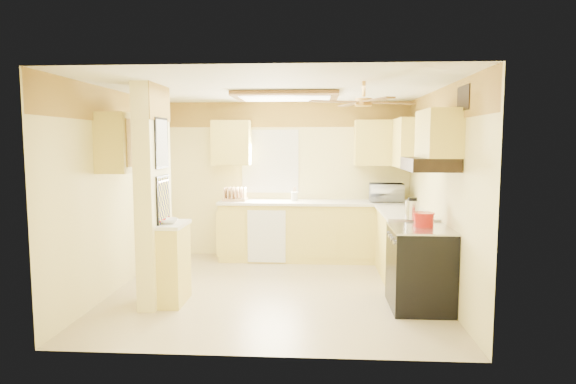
# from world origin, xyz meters

# --- Properties ---
(floor) EXTENTS (4.00, 4.00, 0.00)m
(floor) POSITION_xyz_m (0.00, 0.00, 0.00)
(floor) COLOR tan
(floor) RESTS_ON ground
(ceiling) EXTENTS (4.00, 4.00, 0.00)m
(ceiling) POSITION_xyz_m (0.00, 0.00, 2.50)
(ceiling) COLOR white
(ceiling) RESTS_ON wall_back
(wall_back) EXTENTS (4.00, 0.00, 4.00)m
(wall_back) POSITION_xyz_m (0.00, 1.90, 1.25)
(wall_back) COLOR #FEEF9B
(wall_back) RESTS_ON floor
(wall_front) EXTENTS (4.00, 0.00, 4.00)m
(wall_front) POSITION_xyz_m (0.00, -1.90, 1.25)
(wall_front) COLOR #FEEF9B
(wall_front) RESTS_ON floor
(wall_left) EXTENTS (0.00, 3.80, 3.80)m
(wall_left) POSITION_xyz_m (-2.00, 0.00, 1.25)
(wall_left) COLOR #FEEF9B
(wall_left) RESTS_ON floor
(wall_right) EXTENTS (0.00, 3.80, 3.80)m
(wall_right) POSITION_xyz_m (2.00, 0.00, 1.25)
(wall_right) COLOR #FEEF9B
(wall_right) RESTS_ON floor
(wallpaper_border) EXTENTS (4.00, 0.02, 0.40)m
(wallpaper_border) POSITION_xyz_m (0.00, 1.88, 2.30)
(wallpaper_border) COLOR #EBBA45
(wallpaper_border) RESTS_ON wall_back
(partition_column) EXTENTS (0.20, 0.70, 2.50)m
(partition_column) POSITION_xyz_m (-1.35, -0.55, 1.25)
(partition_column) COLOR #FEEF9B
(partition_column) RESTS_ON floor
(partition_ledge) EXTENTS (0.25, 0.55, 0.90)m
(partition_ledge) POSITION_xyz_m (-1.13, -0.55, 0.45)
(partition_ledge) COLOR #F5DA67
(partition_ledge) RESTS_ON floor
(ledge_top) EXTENTS (0.28, 0.58, 0.04)m
(ledge_top) POSITION_xyz_m (-1.13, -0.55, 0.92)
(ledge_top) COLOR white
(ledge_top) RESTS_ON partition_ledge
(lower_cabinets_back) EXTENTS (3.00, 0.60, 0.90)m
(lower_cabinets_back) POSITION_xyz_m (0.50, 1.60, 0.45)
(lower_cabinets_back) COLOR #F5DA67
(lower_cabinets_back) RESTS_ON floor
(lower_cabinets_right) EXTENTS (0.60, 1.40, 0.90)m
(lower_cabinets_right) POSITION_xyz_m (1.70, 0.60, 0.45)
(lower_cabinets_right) COLOR #F5DA67
(lower_cabinets_right) RESTS_ON floor
(countertop_back) EXTENTS (3.04, 0.64, 0.04)m
(countertop_back) POSITION_xyz_m (0.50, 1.59, 0.92)
(countertop_back) COLOR white
(countertop_back) RESTS_ON lower_cabinets_back
(countertop_right) EXTENTS (0.64, 1.44, 0.04)m
(countertop_right) POSITION_xyz_m (1.69, 0.60, 0.92)
(countertop_right) COLOR white
(countertop_right) RESTS_ON lower_cabinets_right
(dishwasher_panel) EXTENTS (0.58, 0.02, 0.80)m
(dishwasher_panel) POSITION_xyz_m (-0.25, 1.29, 0.43)
(dishwasher_panel) COLOR white
(dishwasher_panel) RESTS_ON lower_cabinets_back
(window) EXTENTS (0.92, 0.02, 1.02)m
(window) POSITION_xyz_m (-0.25, 1.89, 1.55)
(window) COLOR white
(window) RESTS_ON wall_back
(upper_cab_back_left) EXTENTS (0.60, 0.35, 0.70)m
(upper_cab_back_left) POSITION_xyz_m (-0.85, 1.72, 1.85)
(upper_cab_back_left) COLOR #F5DA67
(upper_cab_back_left) RESTS_ON wall_back
(upper_cab_back_right) EXTENTS (0.90, 0.35, 0.70)m
(upper_cab_back_right) POSITION_xyz_m (1.55, 1.72, 1.85)
(upper_cab_back_right) COLOR #F5DA67
(upper_cab_back_right) RESTS_ON wall_back
(upper_cab_right) EXTENTS (0.35, 1.00, 0.70)m
(upper_cab_right) POSITION_xyz_m (1.82, 1.25, 1.85)
(upper_cab_right) COLOR #F5DA67
(upper_cab_right) RESTS_ON wall_right
(upper_cab_left_wall) EXTENTS (0.35, 0.75, 0.70)m
(upper_cab_left_wall) POSITION_xyz_m (-1.82, -0.25, 1.85)
(upper_cab_left_wall) COLOR #F5DA67
(upper_cab_left_wall) RESTS_ON wall_left
(upper_cab_over_stove) EXTENTS (0.35, 0.76, 0.52)m
(upper_cab_over_stove) POSITION_xyz_m (1.82, -0.55, 1.95)
(upper_cab_over_stove) COLOR #F5DA67
(upper_cab_over_stove) RESTS_ON wall_right
(stove) EXTENTS (0.68, 0.77, 0.92)m
(stove) POSITION_xyz_m (1.67, -0.55, 0.46)
(stove) COLOR black
(stove) RESTS_ON floor
(range_hood) EXTENTS (0.50, 0.76, 0.14)m
(range_hood) POSITION_xyz_m (1.74, -0.55, 1.62)
(range_hood) COLOR black
(range_hood) RESTS_ON upper_cab_over_stove
(poster_menu) EXTENTS (0.02, 0.42, 0.57)m
(poster_menu) POSITION_xyz_m (-1.24, -0.55, 1.85)
(poster_menu) COLOR black
(poster_menu) RESTS_ON partition_column
(poster_nashville) EXTENTS (0.02, 0.42, 0.57)m
(poster_nashville) POSITION_xyz_m (-1.24, -0.55, 1.20)
(poster_nashville) COLOR black
(poster_nashville) RESTS_ON partition_column
(ceiling_light_panel) EXTENTS (1.35, 0.95, 0.06)m
(ceiling_light_panel) POSITION_xyz_m (0.10, 0.50, 2.46)
(ceiling_light_panel) COLOR brown
(ceiling_light_panel) RESTS_ON ceiling
(ceiling_fan) EXTENTS (1.15, 1.15, 0.26)m
(ceiling_fan) POSITION_xyz_m (1.00, -0.70, 2.29)
(ceiling_fan) COLOR gold
(ceiling_fan) RESTS_ON ceiling
(vent_grate) EXTENTS (0.02, 0.40, 0.25)m
(vent_grate) POSITION_xyz_m (1.98, -0.90, 2.30)
(vent_grate) COLOR black
(vent_grate) RESTS_ON wall_right
(microwave) EXTENTS (0.52, 0.35, 0.28)m
(microwave) POSITION_xyz_m (1.59, 1.59, 1.08)
(microwave) COLOR white
(microwave) RESTS_ON countertop_back
(bowl) EXTENTS (0.29, 0.29, 0.05)m
(bowl) POSITION_xyz_m (-1.17, -0.58, 0.97)
(bowl) COLOR white
(bowl) RESTS_ON ledge_top
(dutch_oven) EXTENTS (0.24, 0.24, 0.16)m
(dutch_oven) POSITION_xyz_m (1.72, -0.46, 1.00)
(dutch_oven) COLOR #AD160F
(dutch_oven) RESTS_ON stove
(kettle) EXTENTS (0.17, 0.17, 0.26)m
(kettle) POSITION_xyz_m (1.66, -0.09, 1.06)
(kettle) COLOR silver
(kettle) RESTS_ON countertop_right
(dish_rack) EXTENTS (0.37, 0.28, 0.21)m
(dish_rack) POSITION_xyz_m (-0.78, 1.59, 1.02)
(dish_rack) COLOR tan
(dish_rack) RESTS_ON countertop_back
(utensil_crock) EXTENTS (0.11, 0.11, 0.21)m
(utensil_crock) POSITION_xyz_m (0.16, 1.66, 1.01)
(utensil_crock) COLOR white
(utensil_crock) RESTS_ON countertop_back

